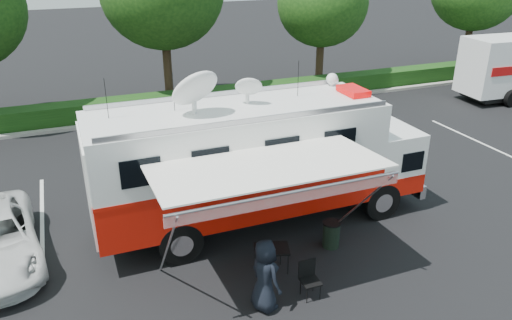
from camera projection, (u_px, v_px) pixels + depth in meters
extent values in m
plane|color=black|center=(262.00, 220.00, 15.85)|extent=(120.00, 120.00, 0.00)
cube|color=#9E998E|center=(253.00, 106.00, 26.53)|extent=(60.00, 0.35, 0.15)
cube|color=black|center=(247.00, 94.00, 27.12)|extent=(60.00, 1.20, 1.00)
cylinder|color=black|center=(167.00, 61.00, 25.94)|extent=(0.44, 0.44, 4.80)
cylinder|color=black|center=(320.00, 56.00, 29.15)|extent=(0.44, 0.44, 4.00)
ellipsoid|color=#14380F|center=(323.00, 3.00, 27.95)|extent=(5.12, 5.12, 4.86)
cylinder|color=black|center=(468.00, 40.00, 32.79)|extent=(0.44, 0.44, 4.40)
cube|color=silver|center=(42.00, 214.00, 16.20)|extent=(0.12, 5.50, 0.01)
cube|color=silver|center=(218.00, 184.00, 18.23)|extent=(0.12, 5.50, 0.01)
cube|color=silver|center=(359.00, 160.00, 20.26)|extent=(0.12, 5.50, 0.01)
cube|color=silver|center=(474.00, 140.00, 22.29)|extent=(0.12, 5.50, 0.01)
cube|color=black|center=(262.00, 204.00, 15.60)|extent=(9.60, 1.56, 0.33)
cylinder|color=black|center=(381.00, 201.00, 15.77)|extent=(1.23, 0.36, 1.23)
cylinder|color=black|center=(341.00, 170.00, 17.85)|extent=(1.23, 0.36, 1.23)
cylinder|color=black|center=(181.00, 243.00, 13.58)|extent=(1.23, 0.36, 1.23)
cylinder|color=black|center=(162.00, 203.00, 15.66)|extent=(1.23, 0.36, 1.23)
cube|color=silver|center=(397.00, 176.00, 17.30)|extent=(0.22, 2.79, 0.45)
cube|color=white|center=(380.00, 151.00, 16.59)|extent=(1.56, 2.79, 1.90)
cube|color=red|center=(378.00, 170.00, 16.86)|extent=(1.58, 2.81, 0.61)
cube|color=black|center=(399.00, 139.00, 16.70)|extent=(0.13, 2.49, 0.78)
cube|color=red|center=(238.00, 184.00, 15.00)|extent=(8.48, 2.79, 1.34)
cube|color=red|center=(238.00, 163.00, 14.73)|extent=(8.50, 2.81, 0.11)
cube|color=white|center=(237.00, 137.00, 14.39)|extent=(8.48, 2.79, 1.56)
cube|color=white|center=(237.00, 110.00, 14.06)|extent=(8.48, 2.79, 0.09)
cube|color=#CC0505|center=(353.00, 91.00, 15.28)|extent=(0.61, 1.06, 0.18)
sphere|color=white|center=(332.00, 79.00, 16.15)|extent=(0.38, 0.38, 0.38)
ellipsoid|color=white|center=(195.00, 88.00, 13.18)|extent=(1.34, 1.34, 0.40)
ellipsoid|color=white|center=(249.00, 87.00, 14.17)|extent=(0.78, 0.78, 0.22)
cylinder|color=black|center=(106.00, 99.00, 13.04)|extent=(0.02, 0.02, 1.12)
cylinder|color=black|center=(174.00, 92.00, 13.64)|extent=(0.02, 0.02, 1.12)
cylinder|color=black|center=(298.00, 79.00, 14.93)|extent=(0.02, 0.02, 1.12)
cube|color=white|center=(267.00, 166.00, 11.88)|extent=(5.58, 2.67, 0.23)
cube|color=red|center=(290.00, 197.00, 10.84)|extent=(5.58, 0.04, 0.31)
cylinder|color=#B2B2B7|center=(291.00, 192.00, 10.77)|extent=(5.58, 0.07, 0.07)
cylinder|color=#B2B2B7|center=(167.00, 248.00, 11.62)|extent=(0.05, 2.87, 3.22)
cylinder|color=#B2B2B7|center=(355.00, 208.00, 13.34)|extent=(0.05, 2.87, 3.22)
imported|color=black|center=(265.00, 307.00, 12.10)|extent=(0.84, 1.05, 1.87)
cube|color=black|center=(272.00, 249.00, 13.07)|extent=(1.06, 0.89, 0.04)
cylinder|color=black|center=(262.00, 269.00, 12.89)|extent=(0.02, 0.02, 0.75)
cylinder|color=black|center=(255.00, 259.00, 13.29)|extent=(0.02, 0.02, 0.75)
cylinder|color=black|center=(288.00, 262.00, 13.15)|extent=(0.02, 0.02, 0.75)
cylinder|color=black|center=(281.00, 253.00, 13.55)|extent=(0.02, 0.02, 0.75)
cube|color=silver|center=(269.00, 247.00, 13.08)|extent=(0.24, 0.32, 0.01)
cube|color=black|center=(311.00, 282.00, 12.27)|extent=(0.46, 0.46, 0.04)
cube|color=black|center=(307.00, 268.00, 12.37)|extent=(0.45, 0.05, 0.50)
cylinder|color=black|center=(307.00, 295.00, 12.15)|extent=(0.02, 0.02, 0.45)
cylinder|color=black|center=(300.00, 287.00, 12.46)|extent=(0.02, 0.02, 0.45)
cylinder|color=black|center=(320.00, 292.00, 12.27)|extent=(0.02, 0.02, 0.45)
cylinder|color=black|center=(313.00, 283.00, 12.58)|extent=(0.02, 0.02, 0.45)
cylinder|color=black|center=(331.00, 235.00, 14.38)|extent=(0.49, 0.49, 0.75)
cylinder|color=black|center=(332.00, 223.00, 14.22)|extent=(0.53, 0.53, 0.04)
cylinder|color=black|center=(512.00, 98.00, 26.54)|extent=(0.93, 0.28, 0.93)
cylinder|color=black|center=(483.00, 89.00, 28.28)|extent=(0.93, 0.28, 0.93)
cylinder|color=black|center=(498.00, 87.00, 28.66)|extent=(0.93, 0.28, 0.93)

